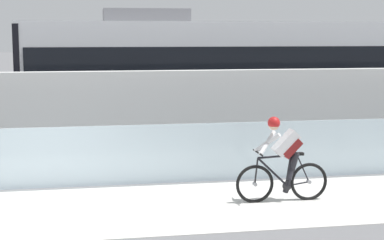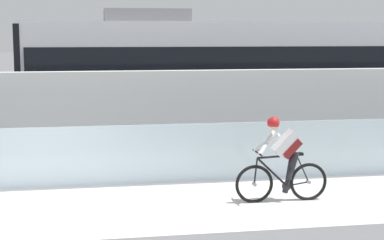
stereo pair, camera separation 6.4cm
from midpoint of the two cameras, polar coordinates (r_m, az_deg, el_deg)
name	(u,v)px [view 1 (the left image)]	position (r m, az deg, el deg)	size (l,w,h in m)	color
ground_plane	(35,214)	(11.13, -14.61, -8.47)	(200.00, 200.00, 0.00)	slate
bike_path_deck	(35,214)	(11.13, -14.61, -8.44)	(32.00, 3.20, 0.01)	silver
glass_parapet	(40,158)	(12.77, -14.08, -3.45)	(32.00, 0.05, 1.24)	silver
concrete_barrier_wall	(45,121)	(14.46, -13.68, -0.09)	(32.00, 0.36, 2.26)	silver
tram_rail_near	(51,149)	(17.09, -13.07, -2.67)	(32.00, 0.08, 0.01)	#595654
tram_rail_far	(54,140)	(18.50, -12.85, -1.85)	(32.00, 0.08, 0.01)	#595654
tram	(214,76)	(17.94, 1.93, 4.12)	(11.06, 2.54, 3.81)	silver
cyclist_on_bike	(283,161)	(11.47, 8.30, -3.76)	(1.77, 0.58, 1.61)	black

